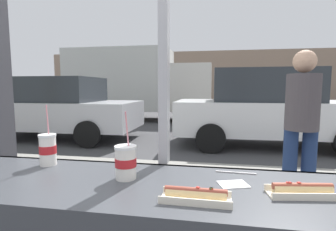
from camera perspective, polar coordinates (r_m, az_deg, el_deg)
name	(u,v)px	position (r m, az deg, el deg)	size (l,w,h in m)	color
ground_plane	(205,127)	(9.39, 8.20, -2.47)	(60.00, 60.00, 0.00)	#424244
sidewalk_strip	(188,201)	(3.19, 4.54, -18.48)	(16.00, 2.80, 0.13)	gray
building_facade_far	(210,78)	(22.15, 9.30, 8.14)	(28.00, 1.20, 4.41)	gray
soda_cup_left	(48,149)	(1.52, -25.13, -6.77)	(0.09, 0.09, 0.32)	white
soda_cup_right	(126,162)	(1.19, -9.36, -10.07)	(0.10, 0.10, 0.31)	silver
hotdog_tray_near	(196,195)	(0.98, 6.16, -17.15)	(0.26, 0.10, 0.05)	beige
hotdog_tray_far	(302,190)	(1.14, 27.61, -14.44)	(0.27, 0.13, 0.05)	beige
loose_straw	(236,173)	(1.31, 14.81, -12.14)	(0.01, 0.01, 0.19)	white
napkin_wrapper	(233,184)	(1.16, 14.27, -14.59)	(0.12, 0.09, 0.00)	white
parked_car_silver	(57,108)	(7.72, -23.51, 1.63)	(4.46, 2.06, 1.68)	#BCBCC1
parked_car_white	(267,108)	(6.57, 21.12, 1.54)	(4.38, 2.05, 1.83)	silver
box_truck	(136,82)	(11.42, -7.08, 7.29)	(6.17, 2.44, 3.03)	beige
pedestrian	(302,121)	(2.90, 27.53, -1.04)	(0.32, 0.32, 1.63)	navy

